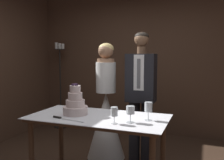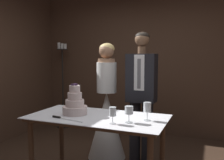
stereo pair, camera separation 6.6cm
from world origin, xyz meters
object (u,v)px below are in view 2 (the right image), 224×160
at_px(cake_table, 97,125).
at_px(wine_glass_middle, 147,108).
at_px(tiered_cake, 75,104).
at_px(wine_glass_near, 129,111).
at_px(cake_knife, 61,118).
at_px(bride, 107,116).
at_px(wine_glass_far, 113,112).
at_px(groom, 141,93).
at_px(candle_stand, 63,85).

xyz_separation_m(cake_table, wine_glass_middle, (0.54, 0.03, 0.23)).
bearing_deg(tiered_cake, wine_glass_near, -9.35).
xyz_separation_m(cake_knife, wine_glass_near, (0.69, 0.12, 0.11)).
bearing_deg(cake_knife, wine_glass_near, 18.98).
xyz_separation_m(tiered_cake, bride, (0.02, 0.85, -0.33)).
xyz_separation_m(tiered_cake, wine_glass_far, (0.53, -0.21, -0.00)).
xyz_separation_m(wine_glass_near, bride, (-0.65, 0.96, -0.33)).
bearing_deg(wine_glass_middle, cake_knife, -162.63).
height_order(wine_glass_near, wine_glass_far, same).
bearing_deg(cake_table, groom, 73.31).
bearing_deg(cake_table, candle_stand, 131.18).
relative_size(tiered_cake, candle_stand, 0.20).
relative_size(wine_glass_far, bride, 0.10).
distance_m(wine_glass_near, wine_glass_far, 0.16).
xyz_separation_m(cake_knife, bride, (0.04, 1.08, -0.22)).
height_order(wine_glass_far, candle_stand, candle_stand).
bearing_deg(bride, tiered_cake, -91.16).
distance_m(cake_table, wine_glass_far, 0.40).
xyz_separation_m(wine_glass_middle, candle_stand, (-2.25, 1.92, -0.09)).
distance_m(cake_knife, candle_stand, 2.60).
bearing_deg(tiered_cake, wine_glass_middle, 2.32).
bearing_deg(cake_knife, bride, 96.91).
distance_m(cake_table, cake_knife, 0.39).
height_order(tiered_cake, wine_glass_far, tiered_cake).
bearing_deg(cake_knife, cake_table, 46.81).
relative_size(cake_knife, wine_glass_near, 2.40).
distance_m(tiered_cake, candle_stand, 2.43).
bearing_deg(bride, wine_glass_far, -63.94).
distance_m(wine_glass_middle, groom, 0.86).
height_order(cake_knife, bride, bride).
height_order(bride, groom, groom).
relative_size(cake_knife, candle_stand, 0.23).
relative_size(wine_glass_middle, bride, 0.11).
bearing_deg(wine_glass_middle, candle_stand, 139.47).
bearing_deg(groom, candle_stand, 150.62).
height_order(tiered_cake, wine_glass_near, tiered_cake).
bearing_deg(cake_knife, tiered_cake, 92.74).
bearing_deg(cake_knife, groom, 72.07).
xyz_separation_m(tiered_cake, cake_knife, (-0.03, -0.23, -0.10)).
xyz_separation_m(cake_knife, wine_glass_middle, (0.84, 0.26, 0.12)).
height_order(cake_knife, wine_glass_far, wine_glass_far).
relative_size(cake_knife, wine_glass_far, 2.39).
xyz_separation_m(cake_knife, groom, (0.55, 1.08, 0.14)).
relative_size(wine_glass_far, groom, 0.09).
bearing_deg(cake_table, cake_knife, -142.39).
relative_size(wine_glass_far, candle_stand, 0.09).
distance_m(wine_glass_middle, bride, 1.19).
height_order(wine_glass_near, bride, bride).
bearing_deg(wine_glass_far, cake_knife, -177.91).
bearing_deg(wine_glass_far, wine_glass_middle, 41.19).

